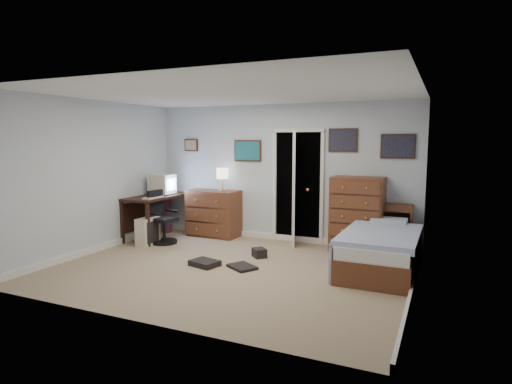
% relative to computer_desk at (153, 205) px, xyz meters
% --- Properties ---
extents(floor, '(5.00, 4.00, 0.02)m').
position_rel_computer_desk_xyz_m(floor, '(2.30, -1.22, -0.63)').
color(floor, tan).
rests_on(floor, ground).
extents(computer_desk, '(0.67, 1.41, 0.81)m').
position_rel_computer_desk_xyz_m(computer_desk, '(0.00, 0.00, 0.00)').
color(computer_desk, black).
rests_on(computer_desk, floor).
extents(crt_monitor, '(0.43, 0.39, 0.39)m').
position_rel_computer_desk_xyz_m(crt_monitor, '(0.12, 0.15, 0.39)').
color(crt_monitor, beige).
rests_on(crt_monitor, computer_desk).
extents(keyboard, '(0.17, 0.43, 0.03)m').
position_rel_computer_desk_xyz_m(keyboard, '(0.28, -0.35, 0.20)').
color(keyboard, beige).
rests_on(keyboard, computer_desk).
extents(pc_tower, '(0.23, 0.46, 0.49)m').
position_rel_computer_desk_xyz_m(pc_tower, '(0.30, -0.55, -0.38)').
color(pc_tower, beige).
rests_on(pc_tower, floor).
extents(office_chair, '(0.51, 0.51, 0.95)m').
position_rel_computer_desk_xyz_m(office_chair, '(0.44, -0.34, -0.25)').
color(office_chair, black).
rests_on(office_chair, floor).
extents(media_stack, '(0.16, 0.16, 0.80)m').
position_rel_computer_desk_xyz_m(media_stack, '(-0.02, 0.45, -0.22)').
color(media_stack, maroon).
rests_on(media_stack, floor).
extents(low_dresser, '(1.02, 0.55, 0.89)m').
position_rel_computer_desk_xyz_m(low_dresser, '(1.01, 0.56, -0.18)').
color(low_dresser, '#5C301D').
rests_on(low_dresser, floor).
extents(table_lamp, '(0.23, 0.23, 0.43)m').
position_rel_computer_desk_xyz_m(table_lamp, '(1.21, 0.56, 0.58)').
color(table_lamp, gold).
rests_on(table_lamp, low_dresser).
extents(doorway, '(0.96, 1.12, 2.05)m').
position_rel_computer_desk_xyz_m(doorway, '(2.64, 1.05, 0.38)').
color(doorway, black).
rests_on(doorway, floor).
extents(tall_dresser, '(0.85, 0.51, 1.25)m').
position_rel_computer_desk_xyz_m(tall_dresser, '(3.77, 0.53, 0.00)').
color(tall_dresser, '#5C301D').
rests_on(tall_dresser, floor).
extents(headboard_bookcase, '(0.91, 0.25, 0.82)m').
position_rel_computer_desk_xyz_m(headboard_bookcase, '(4.18, 0.64, -0.19)').
color(headboard_bookcase, '#5C301D').
rests_on(headboard_bookcase, floor).
extents(bed, '(1.05, 1.93, 0.63)m').
position_rel_computer_desk_xyz_m(bed, '(4.28, -0.39, -0.33)').
color(bed, '#5C301D').
rests_on(bed, floor).
extents(wall_posters, '(4.38, 0.04, 0.60)m').
position_rel_computer_desk_xyz_m(wall_posters, '(2.87, 0.76, 1.12)').
color(wall_posters, '#331E11').
rests_on(wall_posters, floor).
extents(floor_clutter, '(1.05, 1.10, 0.14)m').
position_rel_computer_desk_xyz_m(floor_clutter, '(2.17, -1.01, -0.58)').
color(floor_clutter, black).
rests_on(floor_clutter, floor).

